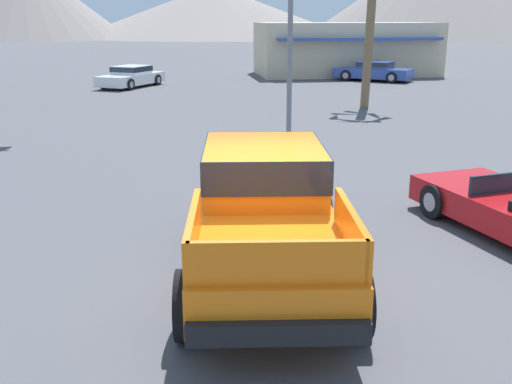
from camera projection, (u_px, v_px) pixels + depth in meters
ground_plane at (264, 278)px, 8.83m from camera, size 320.00×320.00×0.00m
orange_pickup_truck at (265, 205)px, 8.77m from camera, size 2.74×5.43×1.82m
parked_car_white at (131, 76)px, 33.22m from camera, size 3.78×4.68×1.16m
parked_car_blue at (374, 71)px, 36.46m from camera, size 4.75×4.20×1.17m
storefront_building at (345, 49)px, 40.19m from camera, size 11.66×6.47×3.41m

